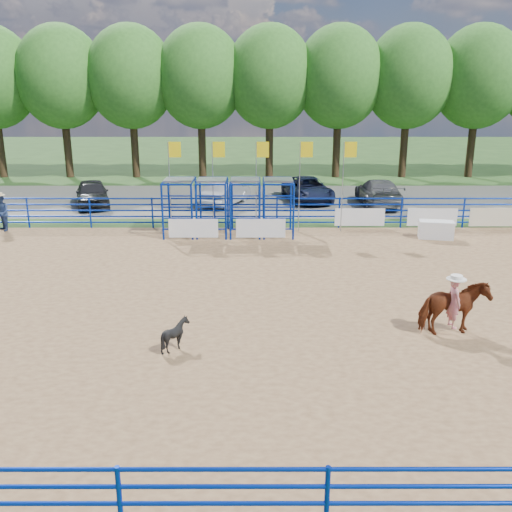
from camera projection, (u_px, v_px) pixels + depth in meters
name	position (u px, v px, depth m)	size (l,w,h in m)	color
ground	(288.00, 304.00, 18.08)	(120.00, 120.00, 0.00)	#2E4F1F
arena_dirt	(288.00, 304.00, 18.07)	(30.00, 20.00, 0.02)	#97734B
gravel_strip	(273.00, 200.00, 34.35)	(40.00, 10.00, 0.01)	slate
announcer_table	(436.00, 230.00, 25.62)	(1.50, 0.70, 0.80)	white
horse_and_rider	(454.00, 305.00, 15.62)	(1.95, 1.15, 2.44)	maroon
calf	(175.00, 334.00, 14.84)	(0.68, 0.77, 0.85)	black
spectator_cowboy	(1.00, 212.00, 26.78)	(1.06, 1.07, 1.80)	navy
car_a	(92.00, 193.00, 32.38)	(1.74, 4.33, 1.48)	black
car_b	(226.00, 193.00, 32.78)	(1.43, 4.11, 1.35)	gray
car_c	(308.00, 189.00, 33.96)	(2.28, 4.95, 1.38)	#161C38
car_d	(379.00, 192.00, 32.73)	(2.08, 5.11, 1.48)	#4F4F52
perimeter_fence	(288.00, 282.00, 17.86)	(30.10, 20.10, 1.50)	#07269B
chute_assembly	(237.00, 208.00, 26.17)	(19.32, 2.41, 4.20)	#07269B
treeline	(270.00, 72.00, 40.79)	(56.40, 6.40, 11.24)	#3F2B19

